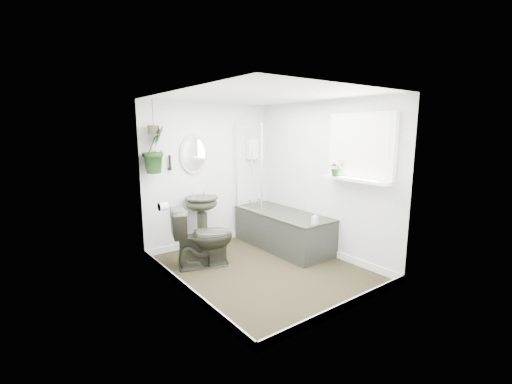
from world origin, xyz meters
TOP-DOWN VIEW (x-y plane):
  - floor at (0.00, 0.00)m, footprint 2.30×2.80m
  - ceiling at (0.00, 0.00)m, footprint 2.30×2.80m
  - wall_back at (0.00, 1.41)m, footprint 2.30×0.02m
  - wall_front at (0.00, -1.41)m, footprint 2.30×0.02m
  - wall_left at (-1.16, 0.00)m, footprint 0.02×2.80m
  - wall_right at (1.16, 0.00)m, footprint 0.02×2.80m
  - skirting at (0.00, 0.00)m, footprint 2.30×2.80m
  - bathtub at (0.80, 0.50)m, footprint 0.72×1.72m
  - bath_screen at (0.47, 0.99)m, footprint 0.04×0.72m
  - shower_box at (0.80, 1.34)m, footprint 0.20×0.10m
  - oval_mirror at (-0.30, 1.37)m, footprint 0.46×0.03m
  - wall_sconce at (-0.70, 1.36)m, footprint 0.04×0.04m
  - toilet_roll_holder at (-1.10, 0.70)m, footprint 0.11×0.11m
  - window_recess at (1.09, -0.70)m, footprint 0.08×1.00m
  - window_sill at (1.02, -0.70)m, footprint 0.18×1.00m
  - window_blinds at (1.04, -0.70)m, footprint 0.01×0.86m
  - toilet at (-0.60, 0.58)m, footprint 0.92×0.69m
  - pedestal_sink at (-0.30, 1.15)m, footprint 0.55×0.48m
  - sill_plant at (0.97, -0.40)m, footprint 0.22×0.20m
  - hanging_plant at (-0.97, 1.25)m, footprint 0.47×0.45m
  - soap_bottle at (0.70, -0.29)m, footprint 0.10×0.10m
  - hanging_pot at (-0.97, 1.25)m, footprint 0.16×0.16m

SIDE VIEW (x-z plane):
  - floor at x=0.00m, z-range -0.02..0.00m
  - skirting at x=0.00m, z-range 0.00..0.10m
  - bathtub at x=0.80m, z-range 0.00..0.58m
  - toilet at x=-0.60m, z-range 0.00..0.84m
  - pedestal_sink at x=-0.30m, z-range 0.00..0.86m
  - soap_bottle at x=0.70m, z-range 0.58..0.75m
  - toilet_roll_holder at x=-1.10m, z-range 0.84..0.96m
  - wall_back at x=0.00m, z-range 0.00..2.30m
  - wall_front at x=0.00m, z-range 0.00..2.30m
  - wall_left at x=-1.16m, z-range 0.00..2.30m
  - wall_right at x=1.16m, z-range 0.00..2.30m
  - window_sill at x=1.02m, z-range 1.21..1.25m
  - bath_screen at x=0.47m, z-range 0.58..1.98m
  - sill_plant at x=0.97m, z-range 1.25..1.48m
  - wall_sconce at x=-0.70m, z-range 1.29..1.51m
  - oval_mirror at x=-0.30m, z-range 1.19..1.81m
  - shower_box at x=0.80m, z-range 1.38..1.73m
  - hanging_plant at x=-0.97m, z-range 1.27..1.94m
  - window_recess at x=1.09m, z-range 1.20..2.10m
  - window_blinds at x=1.04m, z-range 1.27..2.03m
  - hanging_pot at x=-0.97m, z-range 1.82..1.94m
  - ceiling at x=0.00m, z-range 2.30..2.32m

